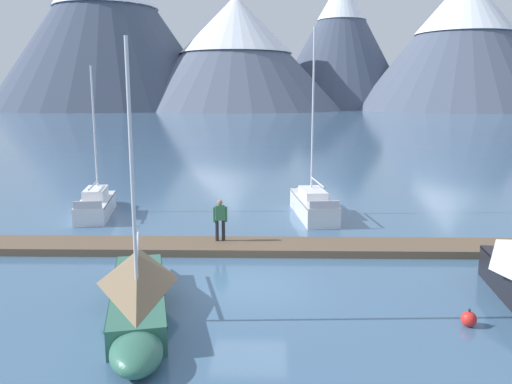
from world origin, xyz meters
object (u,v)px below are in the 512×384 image
(sailboat_nearest_berth, at_px, (97,203))
(sailboat_mid_dock_port, at_px, (311,202))
(mooring_buoy_inner_mooring, at_px, (469,319))
(person_on_dock, at_px, (220,218))
(sailboat_second_berth, at_px, (138,289))

(sailboat_nearest_berth, relative_size, sailboat_mid_dock_port, 0.80)
(sailboat_nearest_berth, xyz_separation_m, mooring_buoy_inner_mooring, (14.49, -12.82, -0.37))
(sailboat_mid_dock_port, distance_m, person_on_dock, 7.51)
(sailboat_nearest_berth, bearing_deg, sailboat_mid_dock_port, 2.24)
(sailboat_nearest_berth, height_order, mooring_buoy_inner_mooring, sailboat_nearest_berth)
(sailboat_mid_dock_port, bearing_deg, person_on_dock, -122.95)
(sailboat_nearest_berth, height_order, person_on_dock, sailboat_nearest_berth)
(sailboat_mid_dock_port, distance_m, mooring_buoy_inner_mooring, 13.68)
(sailboat_nearest_berth, height_order, sailboat_mid_dock_port, sailboat_mid_dock_port)
(sailboat_nearest_berth, relative_size, sailboat_second_berth, 1.00)
(sailboat_nearest_berth, bearing_deg, person_on_dock, -39.68)
(mooring_buoy_inner_mooring, bearing_deg, person_on_dock, 136.87)
(sailboat_second_berth, height_order, mooring_buoy_inner_mooring, sailboat_second_berth)
(sailboat_nearest_berth, bearing_deg, mooring_buoy_inner_mooring, -41.50)
(mooring_buoy_inner_mooring, bearing_deg, sailboat_nearest_berth, 138.50)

